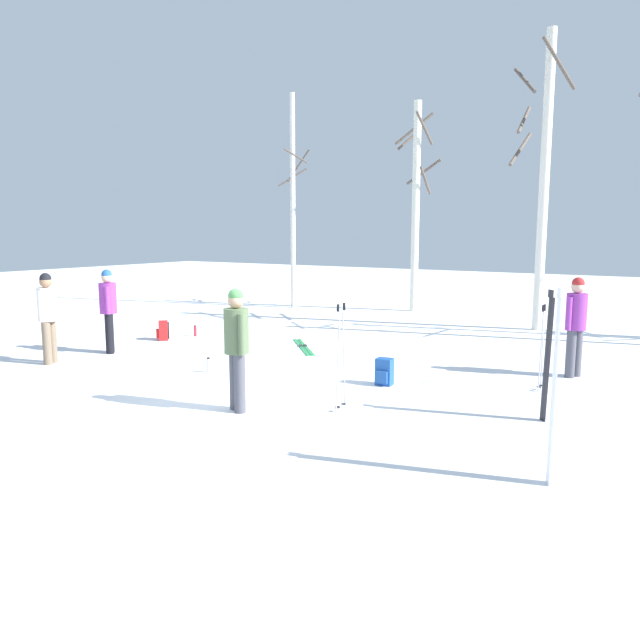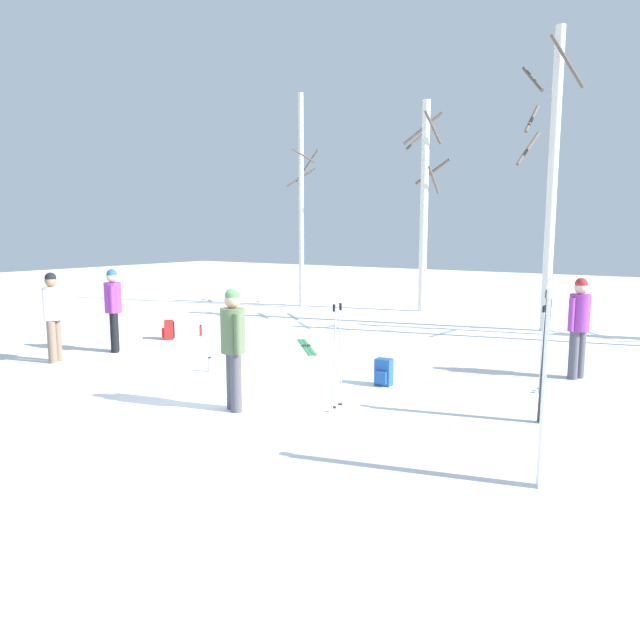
{
  "view_description": "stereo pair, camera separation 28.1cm",
  "coord_description": "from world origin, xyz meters",
  "px_view_note": "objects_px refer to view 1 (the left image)",
  "views": [
    {
      "loc": [
        6.01,
        -6.81,
        2.49
      ],
      "look_at": [
        0.61,
        1.76,
        1.0
      ],
      "focal_mm": 34.16,
      "sensor_mm": 36.0,
      "label": 1
    },
    {
      "loc": [
        6.25,
        -6.66,
        2.49
      ],
      "look_at": [
        0.61,
        1.76,
        1.0
      ],
      "focal_mm": 34.16,
      "sensor_mm": 36.0,
      "label": 2
    }
  ],
  "objects_px": {
    "water_bottle_0": "(209,365)",
    "ski_poles_1": "(341,354)",
    "ski_pair_lying_0": "(303,347)",
    "backpack_0": "(384,372)",
    "ski_pair_planted_1": "(547,357)",
    "person_3": "(108,305)",
    "person_0": "(237,342)",
    "person_1": "(576,320)",
    "backpack_1": "(163,331)",
    "birch_tree_1": "(416,202)",
    "ski_poles_0": "(542,345)",
    "water_bottle_1": "(195,331)",
    "person_2": "(48,312)",
    "ski_pair_planted_0": "(554,389)",
    "birch_tree_0": "(293,201)",
    "birch_tree_2": "(543,177)"
  },
  "relations": [
    {
      "from": "person_1",
      "to": "water_bottle_1",
      "type": "bearing_deg",
      "value": -176.8
    },
    {
      "from": "ski_pair_planted_1",
      "to": "ski_pair_lying_0",
      "type": "xyz_separation_m",
      "value": [
        -5.55,
        2.59,
        -0.86
      ]
    },
    {
      "from": "person_2",
      "to": "water_bottle_1",
      "type": "xyz_separation_m",
      "value": [
        0.19,
        3.68,
        -0.86
      ]
    },
    {
      "from": "ski_pair_planted_1",
      "to": "birch_tree_2",
      "type": "distance_m",
      "value": 8.44
    },
    {
      "from": "water_bottle_1",
      "to": "backpack_0",
      "type": "bearing_deg",
      "value": -16.82
    },
    {
      "from": "person_2",
      "to": "backpack_0",
      "type": "xyz_separation_m",
      "value": [
        6.06,
        1.91,
        -0.77
      ]
    },
    {
      "from": "ski_pair_planted_1",
      "to": "ski_pair_lying_0",
      "type": "height_order",
      "value": "ski_pair_planted_1"
    },
    {
      "from": "ski_pair_planted_0",
      "to": "ski_pair_lying_0",
      "type": "distance_m",
      "value": 7.7
    },
    {
      "from": "ski_pair_planted_1",
      "to": "water_bottle_0",
      "type": "relative_size",
      "value": 6.47
    },
    {
      "from": "ski_poles_0",
      "to": "birch_tree_0",
      "type": "bearing_deg",
      "value": 144.64
    },
    {
      "from": "water_bottle_0",
      "to": "birch_tree_1",
      "type": "relative_size",
      "value": 0.04
    },
    {
      "from": "ski_pair_planted_1",
      "to": "ski_poles_1",
      "type": "relative_size",
      "value": 1.16
    },
    {
      "from": "ski_pair_lying_0",
      "to": "backpack_1",
      "type": "distance_m",
      "value": 3.37
    },
    {
      "from": "birch_tree_2",
      "to": "person_3",
      "type": "bearing_deg",
      "value": -131.01
    },
    {
      "from": "ski_pair_planted_0",
      "to": "ski_poles_1",
      "type": "height_order",
      "value": "ski_pair_planted_0"
    },
    {
      "from": "person_2",
      "to": "backpack_0",
      "type": "height_order",
      "value": "person_2"
    },
    {
      "from": "birch_tree_1",
      "to": "person_3",
      "type": "bearing_deg",
      "value": -105.3
    },
    {
      "from": "person_0",
      "to": "person_3",
      "type": "distance_m",
      "value": 5.16
    },
    {
      "from": "person_0",
      "to": "backpack_0",
      "type": "distance_m",
      "value": 2.73
    },
    {
      "from": "person_3",
      "to": "ski_poles_1",
      "type": "distance_m",
      "value": 6.14
    },
    {
      "from": "person_3",
      "to": "backpack_0",
      "type": "bearing_deg",
      "value": 5.98
    },
    {
      "from": "person_0",
      "to": "water_bottle_1",
      "type": "height_order",
      "value": "person_0"
    },
    {
      "from": "person_0",
      "to": "water_bottle_1",
      "type": "distance_m",
      "value": 6.38
    },
    {
      "from": "person_2",
      "to": "ski_poles_0",
      "type": "bearing_deg",
      "value": 19.26
    },
    {
      "from": "water_bottle_1",
      "to": "birch_tree_2",
      "type": "relative_size",
      "value": 0.04
    },
    {
      "from": "birch_tree_1",
      "to": "birch_tree_2",
      "type": "xyz_separation_m",
      "value": [
        4.11,
        -1.78,
        0.44
      ]
    },
    {
      "from": "person_3",
      "to": "backpack_1",
      "type": "relative_size",
      "value": 3.9
    },
    {
      "from": "person_2",
      "to": "ski_pair_lying_0",
      "type": "bearing_deg",
      "value": 51.1
    },
    {
      "from": "person_3",
      "to": "water_bottle_0",
      "type": "bearing_deg",
      "value": -4.64
    },
    {
      "from": "ski_pair_lying_0",
      "to": "backpack_0",
      "type": "distance_m",
      "value": 3.53
    },
    {
      "from": "water_bottle_1",
      "to": "ski_poles_0",
      "type": "bearing_deg",
      "value": -5.54
    },
    {
      "from": "water_bottle_0",
      "to": "ski_poles_1",
      "type": "bearing_deg",
      "value": -13.23
    },
    {
      "from": "birch_tree_0",
      "to": "birch_tree_1",
      "type": "xyz_separation_m",
      "value": [
        3.66,
        1.34,
        -0.08
      ]
    },
    {
      "from": "ski_pair_planted_1",
      "to": "backpack_1",
      "type": "height_order",
      "value": "ski_pair_planted_1"
    },
    {
      "from": "birch_tree_1",
      "to": "water_bottle_1",
      "type": "bearing_deg",
      "value": -109.52
    },
    {
      "from": "person_2",
      "to": "ski_pair_planted_0",
      "type": "xyz_separation_m",
      "value": [
        9.19,
        -0.78,
        -0.01
      ]
    },
    {
      "from": "person_1",
      "to": "ski_pair_planted_1",
      "type": "height_order",
      "value": "ski_pair_planted_1"
    },
    {
      "from": "water_bottle_1",
      "to": "ski_pair_lying_0",
      "type": "bearing_deg",
      "value": 4.21
    },
    {
      "from": "ski_pair_planted_0",
      "to": "backpack_0",
      "type": "bearing_deg",
      "value": 139.34
    },
    {
      "from": "ski_pair_lying_0",
      "to": "ski_poles_0",
      "type": "relative_size",
      "value": 1.1
    },
    {
      "from": "water_bottle_0",
      "to": "birch_tree_1",
      "type": "height_order",
      "value": "birch_tree_1"
    },
    {
      "from": "ski_poles_0",
      "to": "ski_poles_1",
      "type": "xyz_separation_m",
      "value": [
        -2.11,
        -2.59,
        0.07
      ]
    },
    {
      "from": "backpack_1",
      "to": "birch_tree_2",
      "type": "xyz_separation_m",
      "value": [
        6.88,
        6.09,
        3.58
      ]
    },
    {
      "from": "birch_tree_2",
      "to": "backpack_1",
      "type": "bearing_deg",
      "value": -138.5
    },
    {
      "from": "person_0",
      "to": "person_1",
      "type": "xyz_separation_m",
      "value": [
        3.59,
        4.62,
        0.0
      ]
    },
    {
      "from": "ski_pair_planted_0",
      "to": "birch_tree_1",
      "type": "relative_size",
      "value": 0.31
    },
    {
      "from": "ski_pair_planted_0",
      "to": "backpack_1",
      "type": "bearing_deg",
      "value": 158.29
    },
    {
      "from": "person_1",
      "to": "backpack_1",
      "type": "height_order",
      "value": "person_1"
    },
    {
      "from": "person_3",
      "to": "backpack_0",
      "type": "height_order",
      "value": "person_3"
    },
    {
      "from": "ski_pair_planted_1",
      "to": "ski_poles_1",
      "type": "bearing_deg",
      "value": -158.5
    }
  ]
}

